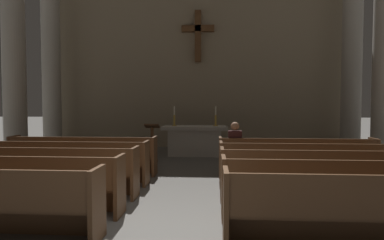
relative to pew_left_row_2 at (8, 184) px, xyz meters
name	(u,v)px	position (x,y,z in m)	size (l,w,h in m)	color
pew_left_row_2	(8,184)	(0.00, 0.00, 0.00)	(3.64, 0.50, 0.95)	brown
pew_left_row_3	(41,171)	(0.00, 0.97, 0.00)	(3.64, 0.50, 0.95)	brown
pew_left_row_4	(65,162)	(0.00, 1.95, 0.00)	(3.64, 0.50, 0.95)	brown
pew_left_row_5	(83,155)	(0.00, 2.92, 0.00)	(3.64, 0.50, 0.95)	brown
pew_right_row_1	(379,212)	(5.18, -0.97, 0.00)	(3.64, 0.50, 0.95)	brown
pew_right_row_2	(345,190)	(5.18, 0.00, 0.00)	(3.64, 0.50, 0.95)	brown
pew_right_row_3	(323,175)	(5.18, 0.97, 0.00)	(3.64, 0.50, 0.95)	brown
pew_right_row_4	(308,165)	(5.18, 1.95, 0.00)	(3.64, 0.50, 0.95)	brown
pew_right_row_5	(296,158)	(5.18, 2.92, 0.00)	(3.64, 0.50, 0.95)	brown
column_left_third	(13,44)	(-2.96, 4.86, 3.13)	(1.03, 1.03, 7.38)	#ADA89E
column_left_fourth	(51,55)	(-2.96, 7.18, 3.13)	(1.03, 1.03, 7.38)	#ADA89E
column_right_fourth	(352,52)	(8.14, 7.18, 3.13)	(1.03, 1.03, 7.38)	#ADA89E
altar	(195,140)	(2.59, 6.07, 0.06)	(2.20, 0.90, 1.01)	#A8A399
candlestick_left	(174,120)	(1.89, 6.07, 0.74)	(0.16, 0.16, 0.66)	#B79338
candlestick_right	(216,120)	(3.29, 6.07, 0.74)	(0.16, 0.16, 0.66)	#B79338
apse_with_cross	(198,48)	(2.59, 8.34, 3.55)	(12.19, 0.49, 8.04)	gray
lectern	(152,143)	(1.36, 4.87, 0.07)	(0.44, 0.36, 1.15)	brown
lone_worshipper	(235,148)	(3.74, 2.96, 0.22)	(0.32, 0.43, 1.32)	#26262B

